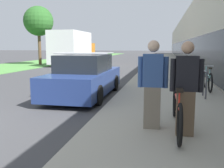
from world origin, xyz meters
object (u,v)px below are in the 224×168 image
bike_rack_hoop (205,81)px  moving_truck (73,49)px  street_tree_far (38,21)px  person_rider (186,89)px  person_bystander (153,85)px  cruiser_bike_nearest (208,80)px  parked_sedan_curbside (85,77)px  tandem_bicycle (177,110)px

bike_rack_hoop → moving_truck: (-9.48, 13.90, 0.91)m
street_tree_far → person_rider: bearing=-55.7°
person_rider → person_bystander: person_bystander is taller
bike_rack_hoop → cruiser_bike_nearest: 1.45m
person_rider → bike_rack_hoop: person_rider is taller
person_rider → bike_rack_hoop: (0.89, 3.62, -0.33)m
person_bystander → moving_truck: (-8.00, 17.24, 0.56)m
person_rider → parked_sedan_curbside: bearing=129.8°
cruiser_bike_nearest → parked_sedan_curbside: (-4.25, -1.38, 0.17)m
person_rider → parked_sedan_curbside: (-3.04, 3.66, -0.30)m
cruiser_bike_nearest → parked_sedan_curbside: bearing=-162.0°
person_rider → person_bystander: (-0.60, 0.28, 0.01)m
parked_sedan_curbside → moving_truck: size_ratio=0.64×
parked_sedan_curbside → street_tree_far: street_tree_far is taller
parked_sedan_curbside → cruiser_bike_nearest: bearing=18.0°
tandem_bicycle → moving_truck: 19.21m
person_rider → moving_truck: 19.52m
tandem_bicycle → moving_truck: bearing=116.2°
person_rider → street_tree_far: 21.23m
person_bystander → moving_truck: moving_truck is taller
moving_truck → street_tree_far: (-3.26, -0.18, 2.49)m
bike_rack_hoop → parked_sedan_curbside: size_ratio=0.20×
tandem_bicycle → parked_sedan_curbside: (-2.92, 3.35, 0.16)m
bike_rack_hoop → moving_truck: size_ratio=0.13×
street_tree_far → parked_sedan_curbside: bearing=-57.2°
cruiser_bike_nearest → parked_sedan_curbside: parked_sedan_curbside is taller
cruiser_bike_nearest → bike_rack_hoop: bearing=-102.7°
tandem_bicycle → street_tree_far: 20.99m
tandem_bicycle → person_rider: (0.13, -0.31, 0.46)m
person_rider → bike_rack_hoop: bearing=76.2°
street_tree_far → cruiser_bike_nearest: bearing=-43.3°
tandem_bicycle → cruiser_bike_nearest: 4.91m
moving_truck → cruiser_bike_nearest: bearing=-51.9°
cruiser_bike_nearest → person_bystander: bearing=-110.8°
tandem_bicycle → person_bystander: person_bystander is taller
person_rider → cruiser_bike_nearest: bearing=76.5°
bike_rack_hoop → parked_sedan_curbside: bearing=179.5°
person_rider → street_tree_far: size_ratio=0.31×
person_rider → person_bystander: size_ratio=0.98×
tandem_bicycle → bike_rack_hoop: (1.02, 3.32, 0.14)m
bike_rack_hoop → person_rider: bearing=-103.8°
moving_truck → tandem_bicycle: bearing=-63.8°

